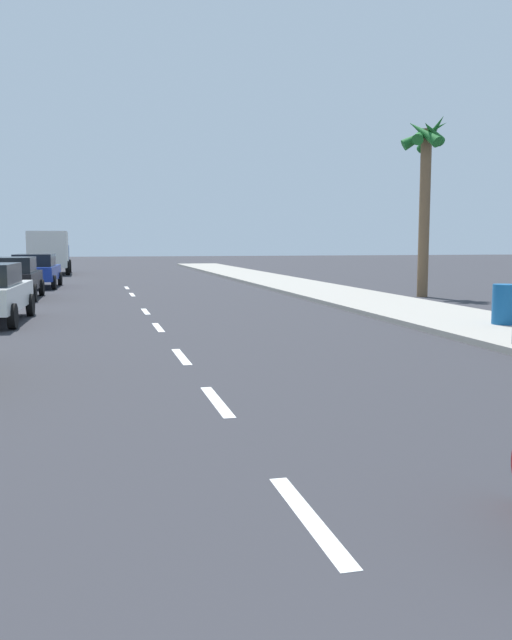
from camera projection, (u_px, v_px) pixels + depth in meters
ground_plane at (148, 315)px, 19.82m from camera, size 160.00×160.00×0.00m
sidewalk_strip at (371, 301)px, 23.60m from camera, size 3.60×80.00×0.14m
lane_stripe_1 at (309, 517)px, 5.27m from camera, size 0.16×1.80×0.01m
lane_stripe_2 at (217, 401)px, 9.10m from camera, size 0.16×1.80×0.01m
lane_stripe_3 at (181, 356)px, 12.65m from camera, size 0.16×1.80×0.01m
lane_stripe_4 at (158, 327)px, 16.95m from camera, size 0.16×1.80×0.01m
lane_stripe_5 at (146, 311)px, 20.80m from camera, size 0.16×1.80×0.01m
lane_stripe_6 at (132, 295)px, 27.41m from camera, size 0.16×1.80×0.01m
lane_stripe_7 at (127, 288)px, 31.43m from camera, size 0.16×1.80×0.01m
parked_car_black at (12, 277)px, 25.17m from camera, size 2.07×4.36×1.57m
parked_car_blue at (35, 270)px, 31.50m from camera, size 2.25×4.62×1.57m
delivery_truck at (49, 251)px, 44.49m from camera, size 2.71×6.26×2.80m
palm_tree_far at (426, 167)px, 25.82m from camera, size 1.86×1.81×6.95m
trash_bin_far at (505, 304)px, 16.43m from camera, size 0.60×0.60×0.97m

